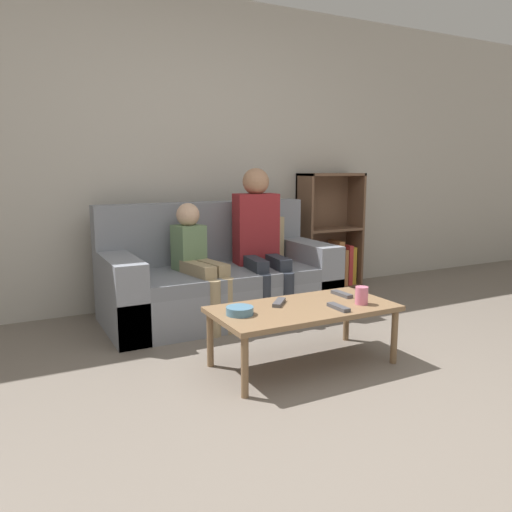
{
  "coord_description": "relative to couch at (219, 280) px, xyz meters",
  "views": [
    {
      "loc": [
        -1.43,
        -1.64,
        1.17
      ],
      "look_at": [
        0.11,
        1.33,
        0.58
      ],
      "focal_mm": 35.0,
      "sensor_mm": 36.0,
      "label": 1
    }
  ],
  "objects": [
    {
      "name": "wall_back",
      "position": [
        -0.1,
        0.56,
        1.01
      ],
      "size": [
        12.0,
        0.06,
        2.6
      ],
      "color": "#B7B2A8",
      "rests_on": "ground_plane"
    },
    {
      "name": "tv_remote_1",
      "position": [
        -0.06,
        -1.07,
        0.08
      ],
      "size": [
        0.15,
        0.16,
        0.02
      ],
      "rotation": [
        0.0,
        0.0,
        -0.74
      ],
      "color": "#47474C",
      "rests_on": "coffee_table"
    },
    {
      "name": "tv_remote_2",
      "position": [
        0.19,
        -1.32,
        0.08
      ],
      "size": [
        0.05,
        0.17,
        0.02
      ],
      "rotation": [
        0.0,
        0.0,
        -0.0
      ],
      "color": "#47474C",
      "rests_on": "coffee_table"
    },
    {
      "name": "tv_remote_0",
      "position": [
        0.4,
        -1.08,
        0.08
      ],
      "size": [
        0.05,
        0.17,
        0.02
      ],
      "rotation": [
        0.0,
        0.0,
        0.03
      ],
      "color": "#47474C",
      "rests_on": "coffee_table"
    },
    {
      "name": "ground_plane",
      "position": [
        -0.1,
        -1.95,
        -0.29
      ],
      "size": [
        22.0,
        22.0,
        0.0
      ],
      "primitive_type": "plane",
      "color": "#70665B"
    },
    {
      "name": "bookshelf",
      "position": [
        1.35,
        0.4,
        0.12
      ],
      "size": [
        0.63,
        0.28,
        1.13
      ],
      "color": "brown",
      "rests_on": "ground_plane"
    },
    {
      "name": "cup_near",
      "position": [
        0.38,
        -1.3,
        0.13
      ],
      "size": [
        0.08,
        0.08,
        0.11
      ],
      "color": "pink",
      "rests_on": "coffee_table"
    },
    {
      "name": "coffee_table",
      "position": [
        0.04,
        -1.18,
        0.04
      ],
      "size": [
        1.09,
        0.55,
        0.36
      ],
      "color": "brown",
      "rests_on": "ground_plane"
    },
    {
      "name": "couch",
      "position": [
        0.0,
        0.0,
        0.0
      ],
      "size": [
        1.79,
        0.85,
        0.9
      ],
      "color": "gray",
      "rests_on": "ground_plane"
    },
    {
      "name": "person_child",
      "position": [
        -0.22,
        -0.13,
        0.23
      ],
      "size": [
        0.3,
        0.62,
        0.91
      ],
      "rotation": [
        0.0,
        0.0,
        0.17
      ],
      "color": "#9E8966",
      "rests_on": "ground_plane"
    },
    {
      "name": "person_adult",
      "position": [
        0.32,
        -0.08,
        0.38
      ],
      "size": [
        0.38,
        0.63,
        1.18
      ],
      "rotation": [
        0.0,
        0.0,
        -0.12
      ],
      "color": "#282D38",
      "rests_on": "ground_plane"
    },
    {
      "name": "snack_bowl",
      "position": [
        -0.37,
        -1.16,
        0.09
      ],
      "size": [
        0.15,
        0.15,
        0.05
      ],
      "color": "teal",
      "rests_on": "coffee_table"
    }
  ]
}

